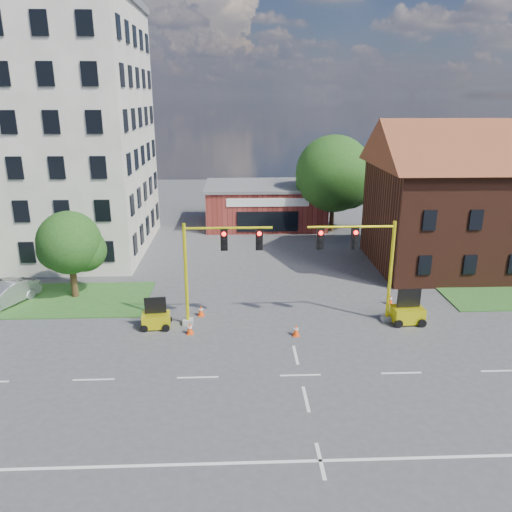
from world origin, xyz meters
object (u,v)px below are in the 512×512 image
(signal_mast_east, at_px, (364,260))
(trailer_west, at_px, (156,319))
(signal_mast_west, at_px, (214,261))
(trailer_east, at_px, (407,313))
(pickup_white, at_px, (426,266))

(signal_mast_east, bearing_deg, trailer_west, -178.04)
(signal_mast_west, xyz_separation_m, trailer_west, (-3.45, -0.42, -3.35))
(signal_mast_east, relative_size, trailer_west, 3.40)
(trailer_east, height_order, pickup_white, trailer_east)
(signal_mast_west, distance_m, signal_mast_east, 8.71)
(trailer_west, distance_m, pickup_white, 20.51)
(pickup_white, bearing_deg, signal_mast_west, 125.12)
(pickup_white, bearing_deg, signal_mast_east, 147.27)
(trailer_west, relative_size, trailer_east, 0.89)
(signal_mast_east, height_order, pickup_white, signal_mast_east)
(signal_mast_west, bearing_deg, signal_mast_east, 0.00)
(signal_mast_east, xyz_separation_m, pickup_white, (6.75, 7.51, -3.09))
(signal_mast_west, height_order, signal_mast_east, same)
(signal_mast_west, distance_m, trailer_east, 11.94)
(trailer_west, bearing_deg, signal_mast_east, -3.62)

